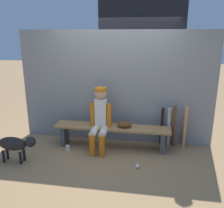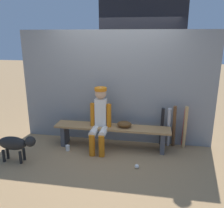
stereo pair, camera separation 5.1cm
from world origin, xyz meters
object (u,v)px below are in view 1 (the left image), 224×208
Objects in this scene: baseball_glove at (124,124)px; bat_aluminum_black at (162,127)px; bat_aluminum_silver at (168,127)px; scoreboard at (144,28)px; baseball at (137,166)px; bat_wood_tan at (185,127)px; player_seated at (100,118)px; bat_wood_dark at (174,126)px; dog at (15,144)px; cup_on_bench at (105,123)px; dugout_bench at (112,131)px; bat_aluminum_red at (184,127)px; cup_on_ground at (68,148)px.

baseball_glove is 0.34× the size of bat_aluminum_black.
bat_aluminum_silver is 2.12m from scoreboard.
bat_aluminum_silver is 11.11× the size of baseball.
bat_aluminum_black is at bearing 174.11° from bat_wood_tan.
player_seated is 1.48× the size of bat_aluminum_black.
bat_wood_dark is 1.04× the size of dog.
bat_wood_tan is (0.43, -0.04, 0.03)m from bat_aluminum_black.
cup_on_bench is at bearing 30.46° from dog.
bat_wood_dark is 11.88× the size of baseball.
bat_wood_dark is 2.13m from scoreboard.
dugout_bench is at bearing -115.99° from scoreboard.
cup_on_bench is at bearing -171.18° from bat_aluminum_red.
baseball_glove is (0.46, 0.11, -0.14)m from player_seated.
baseball_glove is 2.08m from scoreboard.
cup_on_ground is at bearing 35.81° from dog.
dugout_bench is at bearing -172.06° from bat_wood_tan.
bat_wood_tan is at bearing 46.26° from baseball.
bat_wood_tan reaches higher than baseball.
bat_aluminum_black reaches higher than dog.
scoreboard is at bearing 137.20° from bat_aluminum_red.
bat_aluminum_black is 11.05× the size of baseball.
dugout_bench is at bearing 18.87° from cup_on_ground.
scoreboard is (-0.87, 0.87, 1.84)m from bat_wood_tan.
bat_aluminum_black reaches higher than dugout_bench.
bat_aluminum_red is 7.58× the size of cup_on_bench.
bat_aluminum_red is 0.99× the size of dog.
dog is at bearing -137.89° from scoreboard.
dog is at bearing -158.58° from bat_aluminum_silver.
bat_aluminum_red is (1.38, 0.26, 0.07)m from dugout_bench.
bat_aluminum_red is at bearing 20.03° from dog.
player_seated is 1.43× the size of dog.
bat_aluminum_silver is 7.48× the size of cup_on_ground.
baseball_glove is at bearing 0.00° from dugout_bench.
baseball is at bearing -37.47° from player_seated.
cup_on_ground is at bearing -161.13° from dugout_bench.
scoreboard is (-0.56, 0.84, 1.87)m from bat_aluminum_silver.
bat_aluminum_silver is 0.25× the size of scoreboard.
cup_on_ground is (-2.20, -0.54, -0.36)m from bat_aluminum_red.
baseball is (-0.54, -0.91, -0.37)m from bat_aluminum_silver.
scoreboard reaches higher than dugout_bench.
bat_aluminum_silver is 2.00m from cup_on_ground.
bat_aluminum_red reaches higher than baseball.
dog is (-2.07, -1.87, -1.94)m from scoreboard.
player_seated is at bearing 27.78° from dog.
player_seated is at bearing -153.72° from dugout_bench.
player_seated is 0.21m from cup_on_bench.
cup_on_ground is (-1.77, -0.52, -0.35)m from bat_aluminum_black.
cup_on_ground is at bearing -156.07° from cup_on_bench.
scoreboard is at bearing 75.33° from baseball_glove.
bat_wood_tan is 0.07m from bat_aluminum_red.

